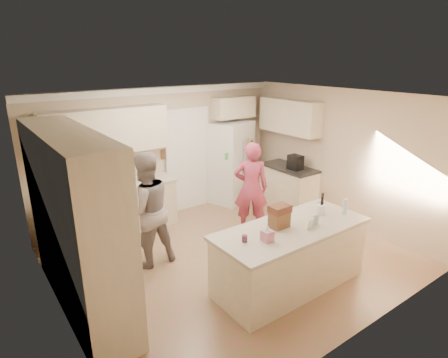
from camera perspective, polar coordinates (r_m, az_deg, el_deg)
floor at (r=6.31m, az=1.17°, el=-11.93°), size 5.20×4.60×0.02m
ceiling at (r=5.47m, az=1.35°, el=12.48°), size 5.20×4.60×0.02m
wall_back at (r=7.65m, az=-9.33°, el=3.96°), size 5.20×0.02×2.60m
wall_front at (r=4.30m, az=20.46°, el=-8.67°), size 5.20×0.02×2.60m
wall_left at (r=4.76m, az=-24.77°, el=-6.57°), size 0.02×4.60×2.60m
wall_right at (r=7.57m, az=17.20°, el=3.22°), size 0.02×4.60×2.60m
crown_back at (r=7.40m, az=-9.64°, el=13.15°), size 5.20×0.08×0.12m
pantry_bank at (r=5.05m, az=-21.64°, el=-6.32°), size 0.60×2.60×2.35m
back_base_cab at (r=7.22m, az=-15.99°, el=-4.61°), size 2.20×0.60×0.88m
back_countertop at (r=7.05m, az=-16.29°, el=-1.19°), size 2.24×0.63×0.04m
back_upper_cab at (r=6.92m, az=-17.42°, el=6.94°), size 2.20×0.35×0.80m
doorway_opening at (r=7.94m, az=-5.60°, el=2.78°), size 0.90×0.06×2.10m
doorway_casing at (r=7.91m, az=-5.47°, el=2.73°), size 1.02×0.03×2.22m
wall_frame_upper at (r=7.56m, az=-9.15°, el=5.76°), size 0.15×0.02×0.20m
wall_frame_lower at (r=7.63m, az=-9.05°, el=3.78°), size 0.15×0.02×0.20m
refrigerator at (r=8.34m, az=1.03°, el=2.57°), size 1.08×0.96×1.80m
fridge_seam at (r=8.07m, az=2.55°, el=2.01°), size 0.02×0.02×1.78m
fridge_dispenser at (r=7.87m, az=1.37°, el=3.48°), size 0.22×0.03×0.35m
fridge_handle_l at (r=7.99m, az=2.35°, el=2.96°), size 0.02×0.02×0.85m
fridge_handle_r at (r=8.05m, az=2.91°, el=3.07°), size 0.02×0.02×0.85m
over_fridge_cab at (r=8.21m, az=1.46°, el=10.86°), size 0.95×0.35×0.45m
right_base_cab at (r=8.20m, az=9.78°, el=-1.36°), size 0.60×1.20×0.88m
right_countertop at (r=8.05m, az=9.91°, el=1.71°), size 0.63×1.24×0.04m
right_upper_cab at (r=8.06m, az=9.97°, el=9.38°), size 0.35×1.50×0.70m
coffee_maker at (r=7.85m, az=10.82°, el=2.51°), size 0.22×0.28×0.30m
island_base at (r=5.49m, az=10.02°, el=-11.76°), size 2.20×0.90×0.88m
island_top at (r=5.28m, az=10.29°, el=-7.43°), size 2.28×0.96×0.05m
utensil_crock at (r=5.72m, az=14.53°, el=-4.55°), size 0.13×0.13×0.15m
tissue_box at (r=4.82m, az=6.63°, el=-8.59°), size 0.13×0.13×0.14m
tissue_plume at (r=4.77m, az=6.67°, el=-7.41°), size 0.08×0.08×0.08m
dollhouse_body at (r=5.19m, az=8.42°, el=-6.16°), size 0.26×0.18×0.22m
dollhouse_roof at (r=5.12m, az=8.51°, el=-4.54°), size 0.28×0.20×0.10m
jam_jar at (r=4.79m, az=3.15°, el=-9.04°), size 0.07×0.07×0.09m
greeting_card_a at (r=5.22m, az=13.10°, el=-6.67°), size 0.12×0.06×0.16m
greeting_card_b at (r=5.35m, az=13.76°, el=-6.06°), size 0.12×0.05×0.16m
water_bottle at (r=5.82m, az=17.97°, el=-4.01°), size 0.07×0.07×0.24m
shaker_salt at (r=5.96m, az=14.31°, el=-3.93°), size 0.05×0.05×0.09m
shaker_pepper at (r=6.01m, az=14.74°, el=-3.77°), size 0.05×0.05×0.09m
teen_boy at (r=5.88m, az=-11.84°, el=-4.62°), size 0.90×0.70×1.83m
teen_girl at (r=6.87m, az=4.13°, el=-1.36°), size 0.75×0.70×1.72m
fridge_magnets at (r=8.07m, az=2.59°, el=2.00°), size 0.76×0.02×1.44m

